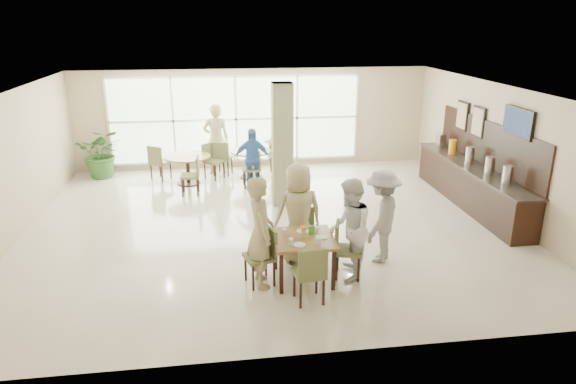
{
  "coord_description": "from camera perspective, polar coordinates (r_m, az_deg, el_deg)",
  "views": [
    {
      "loc": [
        -1.02,
        -10.02,
        4.13
      ],
      "look_at": [
        0.2,
        -1.2,
        1.1
      ],
      "focal_mm": 32.0,
      "sensor_mm": 36.0,
      "label": 1
    }
  ],
  "objects": [
    {
      "name": "chairs_main_table",
      "position": [
        8.46,
        1.87,
        -6.82
      ],
      "size": [
        2.05,
        1.9,
        0.95
      ],
      "color": "#535E33",
      "rests_on": "ground"
    },
    {
      "name": "wall_tv",
      "position": [
        11.33,
        24.21,
        7.08
      ],
      "size": [
        0.06,
        1.0,
        0.58
      ],
      "color": "black",
      "rests_on": "ground"
    },
    {
      "name": "main_table",
      "position": [
        8.39,
        1.73,
        -5.64
      ],
      "size": [
        0.99,
        0.99,
        0.75
      ],
      "color": "brown",
      "rests_on": "ground"
    },
    {
      "name": "buffet_counter",
      "position": [
        12.51,
        19.73,
        1.04
      ],
      "size": [
        0.64,
        4.7,
        1.95
      ],
      "color": "black",
      "rests_on": "ground"
    },
    {
      "name": "adult_b",
      "position": [
        13.93,
        -0.59,
        4.94
      ],
      "size": [
        1.13,
        1.6,
        1.59
      ],
      "primitive_type": "imported",
      "rotation": [
        0.0,
        0.0,
        -1.2
      ],
      "color": "white",
      "rests_on": "ground"
    },
    {
      "name": "column",
      "position": [
        11.64,
        -0.65,
        5.22
      ],
      "size": [
        0.45,
        0.45,
        2.8
      ],
      "primitive_type": "cube",
      "color": "#7A7E58",
      "rests_on": "ground"
    },
    {
      "name": "adult_a",
      "position": [
        12.92,
        -4.02,
        3.7
      ],
      "size": [
        0.96,
        0.61,
        1.55
      ],
      "primitive_type": "imported",
      "rotation": [
        0.0,
        0.0,
        -0.1
      ],
      "color": "#3A6EB0",
      "rests_on": "ground"
    },
    {
      "name": "tabletop_clutter",
      "position": [
        8.32,
        1.88,
        -4.75
      ],
      "size": [
        0.72,
        0.74,
        0.21
      ],
      "color": "white",
      "rests_on": "main_table"
    },
    {
      "name": "chairs_table_right",
      "position": [
        13.9,
        -4.08,
        3.5
      ],
      "size": [
        2.13,
        1.71,
        0.95
      ],
      "color": "#535E33",
      "rests_on": "ground"
    },
    {
      "name": "teen_left",
      "position": [
        8.16,
        -3.07,
        -4.47
      ],
      "size": [
        0.52,
        0.72,
        1.83
      ],
      "primitive_type": "imported",
      "rotation": [
        0.0,
        0.0,
        1.7
      ],
      "color": "tan",
      "rests_on": "ground"
    },
    {
      "name": "teen_standing",
      "position": [
        9.13,
        10.39,
        -2.62
      ],
      "size": [
        1.14,
        1.26,
        1.69
      ],
      "primitive_type": "imported",
      "rotation": [
        0.0,
        0.0,
        -2.18
      ],
      "color": "#99999B",
      "rests_on": "ground"
    },
    {
      "name": "window_bank",
      "position": [
        14.75,
        -5.78,
        8.03
      ],
      "size": [
        7.0,
        0.04,
        7.0
      ],
      "color": "silver",
      "rests_on": "ground"
    },
    {
      "name": "framed_art_a",
      "position": [
        12.74,
        20.37,
        7.32
      ],
      "size": [
        0.05,
        0.55,
        0.7
      ],
      "color": "black",
      "rests_on": "ground"
    },
    {
      "name": "round_table_right",
      "position": [
        13.89,
        -4.15,
        3.9
      ],
      "size": [
        1.09,
        1.09,
        0.75
      ],
      "color": "brown",
      "rests_on": "ground"
    },
    {
      "name": "potted_plant",
      "position": [
        14.76,
        -19.97,
        4.1
      ],
      "size": [
        1.25,
        1.25,
        1.35
      ],
      "primitive_type": "imported",
      "rotation": [
        0.0,
        0.0,
        0.04
      ],
      "color": "#2D5C25",
      "rests_on": "ground"
    },
    {
      "name": "chairs_table_left",
      "position": [
        13.59,
        -11.04,
        2.83
      ],
      "size": [
        2.05,
        1.9,
        0.95
      ],
      "color": "#535E33",
      "rests_on": "ground"
    },
    {
      "name": "teen_far",
      "position": [
        8.97,
        1.14,
        -2.36
      ],
      "size": [
        0.94,
        0.62,
        1.79
      ],
      "primitive_type": "imported",
      "rotation": [
        0.0,
        0.0,
        3.32
      ],
      "color": "tan",
      "rests_on": "ground"
    },
    {
      "name": "framed_art_b",
      "position": [
        13.44,
        18.8,
        8.03
      ],
      "size": [
        0.05,
        0.55,
        0.7
      ],
      "color": "black",
      "rests_on": "ground"
    },
    {
      "name": "teen_right",
      "position": [
        8.44,
        6.85,
        -4.19
      ],
      "size": [
        0.83,
        0.97,
        1.72
      ],
      "primitive_type": "imported",
      "rotation": [
        0.0,
        0.0,
        -1.81
      ],
      "color": "white",
      "rests_on": "ground"
    },
    {
      "name": "adult_standing",
      "position": [
        14.28,
        -7.99,
        5.84
      ],
      "size": [
        0.74,
        0.51,
        1.95
      ],
      "primitive_type": "imported",
      "rotation": [
        0.0,
        0.0,
        3.21
      ],
      "color": "tan",
      "rests_on": "ground"
    },
    {
      "name": "ground",
      "position": [
        10.89,
        -1.91,
        -3.51
      ],
      "size": [
        10.0,
        10.0,
        0.0
      ],
      "primitive_type": "plane",
      "color": "beige",
      "rests_on": "ground"
    },
    {
      "name": "room_shell",
      "position": [
        10.36,
        -2.02,
        5.23
      ],
      "size": [
        10.0,
        10.0,
        10.0
      ],
      "color": "white",
      "rests_on": "ground"
    },
    {
      "name": "round_table_left",
      "position": [
        13.57,
        -11.1,
        3.31
      ],
      "size": [
        1.19,
        1.19,
        0.75
      ],
      "color": "brown",
      "rests_on": "ground"
    }
  ]
}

